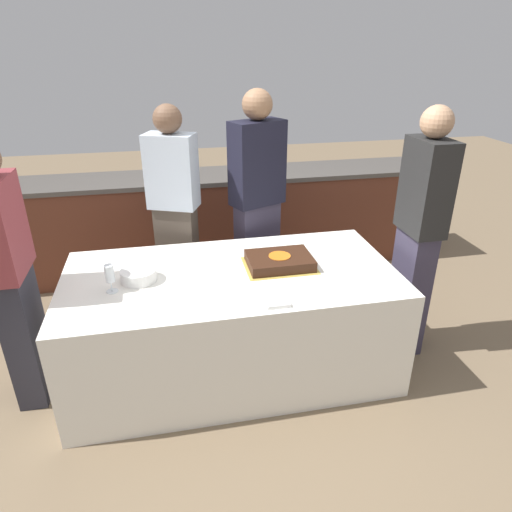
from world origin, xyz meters
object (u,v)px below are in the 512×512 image
Objects in this scene: person_seated_right at (419,233)px; person_standing_back at (175,215)px; cake at (279,261)px; wine_glass at (110,275)px; person_seated_left at (11,277)px; person_cutting_cake at (257,203)px; plate_stack at (139,275)px.

person_standing_back is at bearing -115.33° from person_seated_right.
wine_glass is (-1.02, -0.13, 0.08)m from cake.
wine_glass is at bearing -99.71° from person_seated_left.
person_seated_right is (0.93, -0.73, -0.02)m from person_cutting_cake.
person_seated_right is (0.93, -0.03, 0.13)m from cake.
cake is at bearing 153.71° from person_standing_back.
cake is 1.57m from person_seated_left.
person_cutting_cake is at bearing -157.76° from person_standing_back.
person_seated_right is at bearing 176.90° from person_standing_back.
wine_glass is at bearing -144.64° from plate_stack.
wine_glass is 0.10× the size of person_standing_back.
person_cutting_cake reaches higher than person_standing_back.
plate_stack is at bearing 35.36° from wine_glass.
person_seated_left is (-1.57, -0.73, -0.08)m from person_cutting_cake.
plate_stack is 0.13× the size of person_standing_back.
person_seated_right is at bearing 118.20° from person_cutting_cake.
plate_stack is at bearing -178.67° from cake.
person_cutting_cake is at bearing -128.26° from person_seated_right.
plate_stack is 1.27× the size of wine_glass.
wine_glass is at bearing -87.26° from person_seated_right.
person_standing_back is (0.95, 0.73, 0.04)m from person_seated_left.
person_standing_back is (-0.62, 0.00, -0.05)m from person_cutting_cake.
person_seated_left is (-0.69, -0.01, 0.07)m from plate_stack.
plate_stack is at bearing -90.39° from person_seated_right.
person_seated_right reaches higher than plate_stack.
plate_stack is (-0.87, -0.02, 0.00)m from cake.
wine_glass is 0.92m from person_standing_back.
wine_glass is 1.32m from person_cutting_cake.
person_cutting_cake is at bearing 38.93° from wine_glass.
plate_stack is 1.81m from person_seated_right.
cake is at bearing -92.02° from person_seated_right.
person_standing_back reaches higher than wine_glass.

